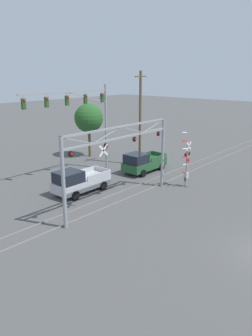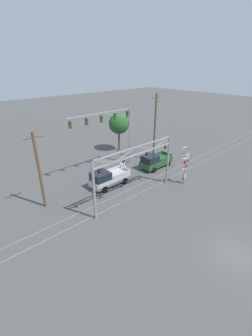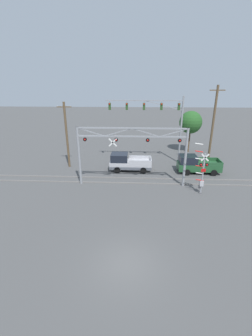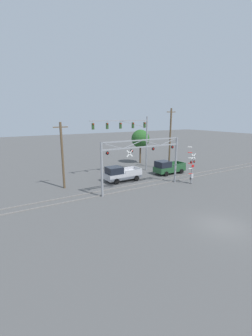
% 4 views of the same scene
% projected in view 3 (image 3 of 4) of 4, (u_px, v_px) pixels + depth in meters
% --- Properties ---
extents(ground_plane, '(200.00, 200.00, 0.00)m').
position_uv_depth(ground_plane, '(126.00, 264.00, 13.65)').
color(ground_plane, '#4C4C4C').
extents(rail_track_near, '(80.00, 0.08, 0.10)m').
position_uv_depth(rail_track_near, '(132.00, 183.00, 24.73)').
color(rail_track_near, gray).
rests_on(rail_track_near, ground_plane).
extents(rail_track_far, '(80.00, 0.08, 0.10)m').
position_uv_depth(rail_track_far, '(132.00, 178.00, 26.08)').
color(rail_track_far, gray).
rests_on(rail_track_far, ground_plane).
extents(crossing_gantry, '(11.34, 0.29, 6.23)m').
position_uv_depth(crossing_gantry, '(132.00, 148.00, 23.02)').
color(crossing_gantry, gray).
rests_on(crossing_gantry, ground_plane).
extents(crossing_signal_mast, '(1.50, 0.35, 5.15)m').
position_uv_depth(crossing_signal_mast, '(202.00, 174.00, 21.88)').
color(crossing_signal_mast, gray).
rests_on(crossing_signal_mast, ground_plane).
extents(traffic_signal_span, '(10.09, 0.39, 8.90)m').
position_uv_depth(traffic_signal_span, '(162.00, 117.00, 29.44)').
color(traffic_signal_span, gray).
rests_on(traffic_signal_span, ground_plane).
extents(pickup_truck_lead, '(5.18, 2.36, 2.15)m').
position_uv_depth(pickup_truck_lead, '(128.00, 162.00, 28.26)').
color(pickup_truck_lead, '#B7B7BC').
rests_on(pickup_truck_lead, ground_plane).
extents(pickup_truck_following, '(5.11, 2.36, 2.15)m').
position_uv_depth(pickup_truck_following, '(196.00, 164.00, 27.53)').
color(pickup_truck_following, '#23512D').
rests_on(pickup_truck_following, ground_plane).
extents(utility_pole_left, '(1.80, 0.28, 8.29)m').
position_uv_depth(utility_pole_left, '(67.00, 135.00, 28.37)').
color(utility_pole_left, brown).
rests_on(utility_pole_left, ground_plane).
extents(utility_pole_right, '(1.80, 0.28, 10.21)m').
position_uv_depth(utility_pole_right, '(213.00, 127.00, 27.89)').
color(utility_pole_right, brown).
rests_on(utility_pole_right, ground_plane).
extents(background_tree_beyond_span, '(3.46, 3.46, 6.47)m').
position_uv_depth(background_tree_beyond_span, '(191.00, 122.00, 34.72)').
color(background_tree_beyond_span, brown).
rests_on(background_tree_beyond_span, ground_plane).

